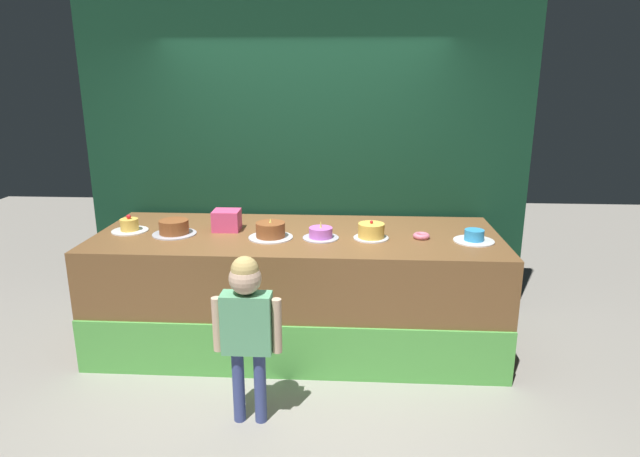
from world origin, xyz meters
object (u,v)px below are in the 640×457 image
Objects in this scene: pink_box at (227,220)px; cake_far_left at (130,226)px; cake_left at (174,228)px; cake_center_right at (321,234)px; cake_right at (371,231)px; cake_far_right at (474,237)px; donut at (421,236)px; child_figure at (247,318)px; cake_center_left at (271,231)px.

pink_box is 0.79m from cake_far_left.
cake_left is (0.39, -0.07, 0.01)m from cake_far_left.
pink_box is 0.81m from cake_center_right.
cake_far_right is (0.79, -0.03, -0.02)m from cake_right.
cake_center_right reaches higher than cake_left.
donut is 0.48× the size of cake_right.
cake_left is (-0.39, -0.15, -0.03)m from pink_box.
cake_far_left is 0.40m from cake_left.
child_figure is 8.60× the size of donut.
cake_right is at bearing 177.60° from cake_far_right.
pink_box is 0.76× the size of cake_center_right.
cake_center_right is at bearing -3.96° from cake_far_left.
cake_center_right is at bearing -13.97° from pink_box.
cake_center_right is at bearing 1.33° from cake_center_left.
cake_center_right is (-0.79, -0.05, 0.02)m from donut.
pink_box is 0.62× the size of cake_left.
donut is 1.96m from cake_left.
child_figure is 1.60m from donut.
donut is 0.42× the size of cake_far_right.
cake_far_left is at bearing 178.54° from donut.
cake_right is (0.79, 0.03, 0.00)m from cake_center_left.
cake_far_right is at bearing -2.47° from cake_far_left.
cake_right is at bearing -8.32° from pink_box.
cake_center_right is 0.91× the size of cake_far_right.
donut is 0.38× the size of cake_left.
cake_center_left reaches higher than cake_center_right.
cake_far_left reaches higher than cake_center_right.
cake_left is at bearing 178.00° from cake_center_right.
child_figure is at bearing -53.35° from cake_left.
cake_far_left is (-0.79, -0.09, -0.04)m from pink_box.
child_figure reaches higher than cake_far_right.
cake_center_left is 0.39m from cake_center_right.
cake_left is 1.18m from cake_center_right.
pink_box is at bearing 171.68° from cake_right.
pink_box reaches higher than cake_left.
pink_box reaches higher than cake_far_left.
cake_left is 1.23× the size of cake_center_right.
child_figure is 4.00× the size of cake_center_right.
cake_right is at bearing 2.36° from cake_center_left.
child_figure is at bearing -147.81° from cake_far_right.
cake_center_right is at bearing -176.44° from donut.
cake_center_left is at bearing -5.71° from cake_far_left.
pink_box is at bearing 152.48° from cake_center_left.
child_figure is 3.25× the size of cake_center_left.
pink_box is at bearing 107.78° from child_figure.
cake_center_right is 1.02× the size of cake_right.
donut is (1.57, -0.15, -0.06)m from pink_box.
pink_box reaches higher than cake_center_left.
child_figure is 1.33m from cake_left.
pink_box reaches higher than cake_right.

